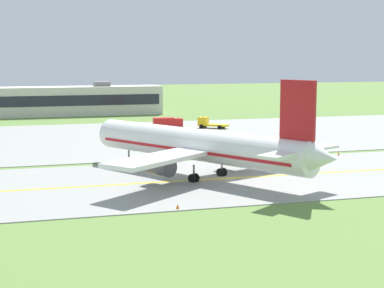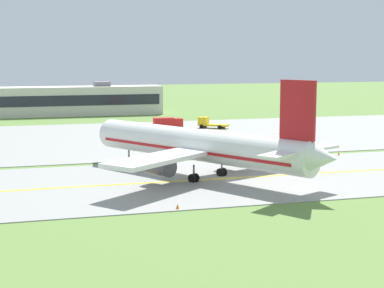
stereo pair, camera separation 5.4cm
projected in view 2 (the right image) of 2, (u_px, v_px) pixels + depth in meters
ground_plane at (222, 179)px, 77.60m from camera, size 500.00×500.00×0.00m
taxiway_strip at (222, 179)px, 77.59m from camera, size 240.00×28.00×0.10m
apron_pad at (201, 135)px, 120.29m from camera, size 140.00×52.00×0.10m
taxiway_centreline at (222, 179)px, 77.58m from camera, size 220.00×0.60×0.01m
airplane_lead at (199, 146)px, 78.04m from camera, size 29.87×35.87×12.70m
service_truck_baggage at (168, 123)px, 128.61m from camera, size 6.12×2.66×2.60m
service_truck_fuel at (209, 123)px, 131.57m from camera, size 6.24×5.65×2.59m
terminal_building at (63, 101)px, 160.16m from camera, size 50.84×9.02×8.57m
traffic_cone_near_edge at (213, 160)px, 90.22m from camera, size 0.44×0.44×0.60m
traffic_cone_mid_edge at (339, 154)px, 95.78m from camera, size 0.44×0.44×0.60m
traffic_cone_far_edge at (178, 207)px, 62.37m from camera, size 0.44×0.44×0.60m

